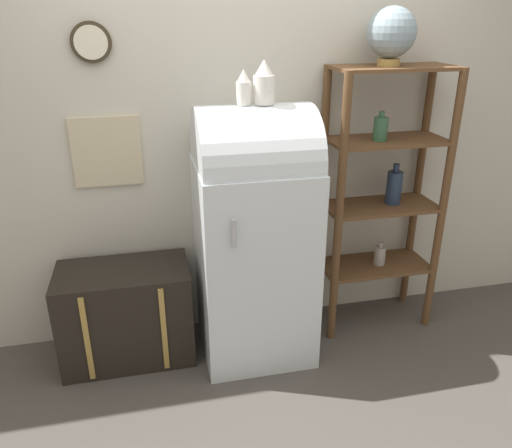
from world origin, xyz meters
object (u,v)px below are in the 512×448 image
Objects in this scene: vase_center at (264,84)px; suitcase_trunk at (127,314)px; refrigerator at (254,230)px; vase_left at (244,88)px; globe at (391,33)px.

suitcase_trunk is at bearing 175.28° from vase_center.
refrigerator is 1.99× the size of suitcase_trunk.
vase_center reaches higher than suitcase_trunk.
vase_left reaches higher than suitcase_trunk.
refrigerator is 0.83m from vase_center.
globe is (0.80, 0.12, 1.06)m from refrigerator.
vase_left is at bearing 178.46° from vase_center.
globe reaches higher than refrigerator.
vase_left is 0.11m from vase_center.
suitcase_trunk is at bearing -178.07° from globe.
globe is 0.79m from vase_center.
globe is (1.57, 0.05, 1.56)m from suitcase_trunk.
vase_center is at bearing -1.54° from vase_left.
suitcase_trunk is 1.49m from vase_left.
vase_left is (-0.05, 0.00, 0.80)m from refrigerator.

